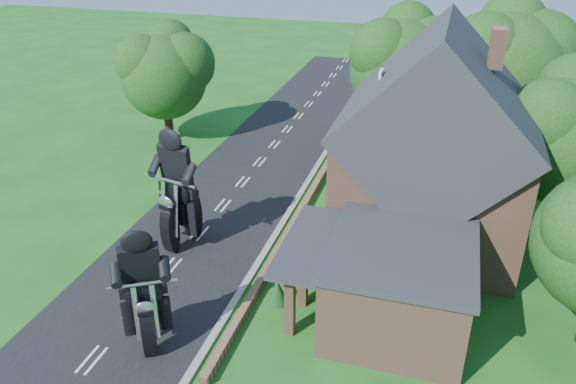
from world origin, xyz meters
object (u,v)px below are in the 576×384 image
(house, at_px, (432,153))
(motorcycle_follow, at_px, (182,228))
(garden_wall, at_px, (295,223))
(motorcycle_lead, at_px, (149,327))
(annex, at_px, (395,283))

(house, bearing_deg, motorcycle_follow, -159.35)
(garden_wall, bearing_deg, motorcycle_follow, -146.35)
(motorcycle_lead, distance_m, motorcycle_follow, 6.81)
(annex, xyz_separation_m, motorcycle_follow, (-10.19, 2.73, -0.89))
(annex, distance_m, motorcycle_follow, 10.58)
(house, bearing_deg, garden_wall, -170.83)
(motorcycle_lead, relative_size, motorcycle_follow, 0.84)
(house, relative_size, motorcycle_lead, 6.50)
(garden_wall, distance_m, annex, 8.19)
(motorcycle_follow, bearing_deg, garden_wall, -133.94)
(motorcycle_lead, bearing_deg, garden_wall, -136.19)
(garden_wall, relative_size, annex, 3.12)
(house, distance_m, annex, 7.30)
(garden_wall, xyz_separation_m, annex, (5.57, -5.80, 1.57))
(house, xyz_separation_m, motorcycle_follow, (-10.81, -4.07, -3.46))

